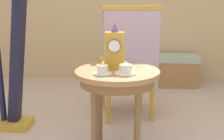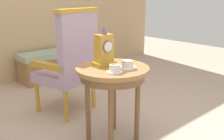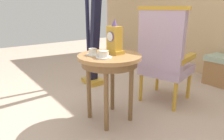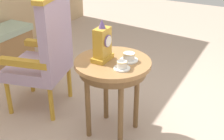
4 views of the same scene
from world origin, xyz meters
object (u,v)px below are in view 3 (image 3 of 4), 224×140
at_px(mantel_clock, 114,40).
at_px(harp, 93,36).
at_px(side_table, 109,64).
at_px(armchair, 164,55).
at_px(teacup_right, 104,55).
at_px(teacup_left, 93,52).

height_order(mantel_clock, harp, harp).
bearing_deg(mantel_clock, side_table, -72.23).
xyz_separation_m(mantel_clock, armchair, (0.09, 0.66, -0.23)).
bearing_deg(teacup_right, armchair, 89.83).
bearing_deg(side_table, mantel_clock, 107.77).
bearing_deg(mantel_clock, harp, 159.65).
relative_size(mantel_clock, harp, 0.18).
height_order(side_table, teacup_right, teacup_right).
relative_size(teacup_left, harp, 0.07).
bearing_deg(armchair, teacup_left, -100.39).
bearing_deg(armchair, harp, -163.51).
bearing_deg(armchair, side_table, -95.05).
height_order(teacup_left, teacup_right, teacup_right).
height_order(side_table, mantel_clock, mantel_clock).
distance_m(teacup_left, armchair, 0.89).
distance_m(teacup_left, mantel_clock, 0.24).
distance_m(teacup_right, harp, 1.18).
bearing_deg(teacup_left, armchair, 79.61).
bearing_deg(side_table, teacup_left, -126.24).
distance_m(mantel_clock, harp, 1.02).
bearing_deg(teacup_left, teacup_right, 5.88).
xyz_separation_m(teacup_right, armchair, (0.00, 0.85, -0.13)).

